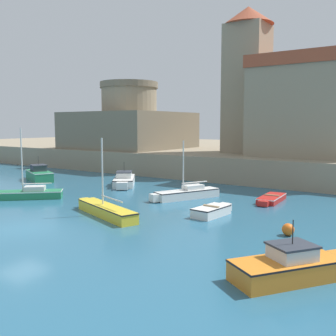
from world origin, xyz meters
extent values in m
plane|color=#28607F|center=(0.00, 0.00, 0.00)|extent=(200.00, 200.00, 0.00)
cube|color=gray|center=(0.00, 40.82, 1.25)|extent=(120.00, 40.00, 2.51)
cube|color=#237A4C|center=(-7.21, 5.67, 0.30)|extent=(4.67, 4.52, 0.60)
cube|color=white|center=(-7.21, 5.67, 0.56)|extent=(4.72, 4.57, 0.07)
cylinder|color=silver|center=(-7.48, 5.41, 3.03)|extent=(0.10, 0.10, 4.86)
cylinder|color=silver|center=(-6.75, 6.10, 1.15)|extent=(1.70, 1.61, 0.08)
cube|color=silver|center=(-6.84, 6.01, 0.78)|extent=(1.80, 1.78, 0.36)
cube|color=white|center=(2.95, 12.61, 0.33)|extent=(3.36, 5.28, 0.66)
cube|color=white|center=(1.72, 9.98, 0.33)|extent=(0.87, 0.81, 0.56)
cube|color=black|center=(2.95, 12.61, 0.62)|extent=(3.39, 5.33, 0.07)
cylinder|color=silver|center=(2.78, 12.26, 2.57)|extent=(0.10, 0.10, 3.81)
cylinder|color=silver|center=(3.23, 13.20, 1.21)|extent=(1.07, 2.17, 0.08)
cube|color=silver|center=(3.17, 13.09, 0.84)|extent=(1.46, 1.80, 0.36)
cube|color=orange|center=(14.33, 1.03, 0.39)|extent=(3.74, 4.35, 0.78)
cube|color=black|center=(14.33, 1.03, 0.74)|extent=(3.78, 4.39, 0.07)
cube|color=silver|center=(14.45, 1.20, 1.03)|extent=(1.86, 1.91, 0.49)
cube|color=#2D333D|center=(14.45, 1.20, 1.31)|extent=(2.00, 2.06, 0.08)
cylinder|color=black|center=(14.45, 1.20, 1.80)|extent=(0.04, 0.04, 0.90)
cube|color=yellow|center=(1.85, 4.73, 0.34)|extent=(6.02, 3.12, 0.68)
cube|color=yellow|center=(-1.21, 5.85, 0.34)|extent=(0.69, 0.76, 0.58)
cube|color=black|center=(1.85, 4.73, 0.64)|extent=(6.08, 3.15, 0.07)
cylinder|color=silver|center=(1.43, 4.88, 2.78)|extent=(0.10, 0.10, 4.19)
cylinder|color=silver|center=(2.55, 4.47, 1.23)|extent=(2.56, 1.00, 0.08)
cube|color=#237A4C|center=(-14.52, 12.33, 0.49)|extent=(4.87, 3.56, 0.98)
cube|color=#237A4C|center=(-16.94, 13.47, 0.49)|extent=(1.15, 1.24, 0.84)
cube|color=white|center=(-14.52, 12.33, 0.94)|extent=(4.92, 3.60, 0.07)
cube|color=#333842|center=(-14.73, 12.42, 1.26)|extent=(2.01, 1.90, 0.55)
cube|color=#2D333D|center=(-14.73, 12.42, 1.58)|extent=(2.17, 2.04, 0.08)
cylinder|color=black|center=(-14.73, 12.42, 2.07)|extent=(0.04, 0.04, 0.90)
cube|color=white|center=(7.21, 8.48, 0.30)|extent=(1.53, 2.79, 0.59)
cube|color=white|center=(7.36, 10.11, 0.30)|extent=(0.76, 0.64, 0.50)
cube|color=black|center=(7.21, 8.48, 0.55)|extent=(1.54, 2.82, 0.07)
cube|color=#997F5B|center=(7.21, 8.48, 0.63)|extent=(1.11, 0.30, 0.08)
cube|color=white|center=(-5.60, 15.14, 0.37)|extent=(4.50, 5.16, 0.74)
cube|color=white|center=(-3.83, 12.77, 0.37)|extent=(1.27, 1.23, 0.63)
cube|color=black|center=(-5.60, 15.14, 0.70)|extent=(4.54, 5.22, 0.07)
cube|color=silver|center=(-5.45, 14.93, 0.99)|extent=(2.15, 2.24, 0.49)
cube|color=#2D333D|center=(-5.45, 14.93, 1.27)|extent=(2.31, 2.41, 0.08)
cylinder|color=black|center=(-5.45, 14.93, 1.76)|extent=(0.04, 0.04, 0.90)
cube|color=red|center=(8.73, 15.13, 0.22)|extent=(1.52, 3.59, 0.43)
cube|color=red|center=(8.87, 13.09, 0.22)|extent=(0.75, 0.63, 0.37)
cube|color=white|center=(8.73, 15.13, 0.39)|extent=(1.54, 3.62, 0.07)
cube|color=#997F5B|center=(8.73, 15.13, 0.47)|extent=(1.11, 0.27, 0.08)
sphere|color=orange|center=(12.55, 6.87, 0.32)|extent=(0.64, 0.64, 0.64)
cube|color=gray|center=(8.00, 31.61, 6.83)|extent=(10.55, 16.28, 8.65)
cube|color=#9E472D|center=(8.00, 31.61, 11.75)|extent=(10.76, 16.60, 1.20)
cube|color=gray|center=(0.56, 29.17, 9.57)|extent=(4.33, 4.33, 14.12)
cone|color=#9E472D|center=(0.56, 29.17, 17.63)|extent=(5.63, 5.63, 2.00)
cube|color=#796C57|center=(-16.00, 28.40, 4.89)|extent=(13.89, 13.89, 4.77)
cylinder|color=gray|center=(-16.00, 28.40, 6.51)|extent=(7.39, 7.39, 8.00)
cylinder|color=#796C57|center=(-16.00, 28.40, 10.91)|extent=(7.76, 7.76, 0.80)
camera|label=1|loc=(18.57, -12.92, 5.71)|focal=42.00mm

